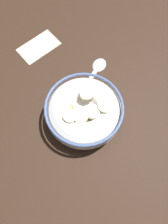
{
  "coord_description": "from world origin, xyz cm",
  "views": [
    {
      "loc": [
        -9.28,
        -13.31,
        44.13
      ],
      "look_at": [
        0.0,
        0.0,
        3.0
      ],
      "focal_mm": 33.83,
      "sensor_mm": 36.0,
      "label": 1
    }
  ],
  "objects": [
    {
      "name": "ground_plane",
      "position": [
        0.0,
        0.0,
        -1.0
      ],
      "size": [
        112.25,
        112.25,
        2.0
      ],
      "primitive_type": "cube",
      "color": "#332116"
    },
    {
      "name": "folded_napkin",
      "position": [
        1.42,
        22.32,
        0.15
      ],
      "size": [
        10.7,
        7.08,
        0.3
      ],
      "primitive_type": "cube",
      "rotation": [
        0.0,
        0.0,
        0.1
      ],
      "color": "beige",
      "rests_on": "ground_plane"
    },
    {
      "name": "spoon",
      "position": [
        8.69,
        7.96,
        0.33
      ],
      "size": [
        15.7,
        9.09,
        0.8
      ],
      "color": "silver",
      "rests_on": "ground_plane"
    },
    {
      "name": "cereal_bowl",
      "position": [
        -0.01,
        -0.04,
        3.14
      ],
      "size": [
        16.07,
        16.07,
        6.33
      ],
      "color": "white",
      "rests_on": "ground_plane"
    }
  ]
}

